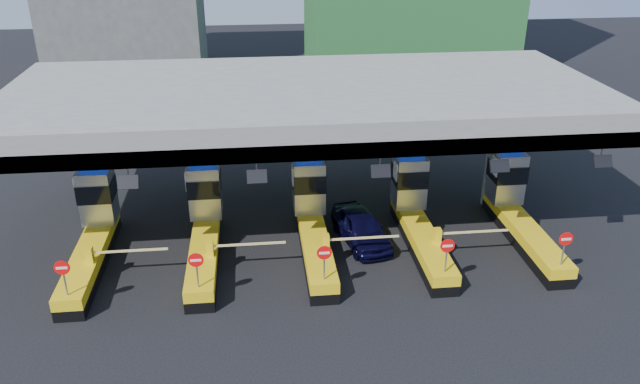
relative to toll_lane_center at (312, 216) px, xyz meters
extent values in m
plane|color=black|center=(0.00, -0.28, -1.40)|extent=(120.00, 120.00, 0.00)
cube|color=slate|center=(0.00, 2.72, 4.85)|extent=(28.00, 12.00, 1.50)
cube|color=#4C4C49|center=(0.00, -2.98, 4.45)|extent=(28.00, 0.60, 0.70)
cube|color=slate|center=(-10.00, 2.72, 1.35)|extent=(1.00, 1.00, 5.50)
cube|color=slate|center=(0.00, 2.72, 1.35)|extent=(1.00, 1.00, 5.50)
cube|color=slate|center=(10.00, 2.72, 1.35)|extent=(1.00, 1.00, 5.50)
cylinder|color=slate|center=(-7.50, -2.98, 3.85)|extent=(0.06, 0.06, 0.50)
cube|color=black|center=(-7.50, -3.18, 3.50)|extent=(0.80, 0.38, 0.54)
cylinder|color=slate|center=(-2.50, -2.98, 3.85)|extent=(0.06, 0.06, 0.50)
cube|color=black|center=(-2.50, -3.18, 3.50)|extent=(0.80, 0.38, 0.54)
cylinder|color=slate|center=(2.50, -2.98, 3.85)|extent=(0.06, 0.06, 0.50)
cube|color=black|center=(2.50, -3.18, 3.50)|extent=(0.80, 0.38, 0.54)
cylinder|color=slate|center=(7.50, -2.98, 3.85)|extent=(0.06, 0.06, 0.50)
cube|color=black|center=(7.50, -3.18, 3.50)|extent=(0.80, 0.38, 0.54)
cylinder|color=slate|center=(12.00, -2.98, 3.85)|extent=(0.06, 0.06, 0.50)
cube|color=black|center=(12.00, -3.18, 3.50)|extent=(0.80, 0.38, 0.54)
cube|color=black|center=(-10.00, -1.28, -1.15)|extent=(1.20, 8.00, 0.50)
cube|color=#E5B70C|center=(-10.00, -1.28, -0.65)|extent=(1.20, 8.00, 0.50)
cube|color=#9EA3A8|center=(-10.00, 1.52, 0.90)|extent=(1.50, 1.50, 2.60)
cube|color=black|center=(-10.00, 1.50, 1.20)|extent=(1.56, 1.56, 0.90)
cube|color=#0C2DBF|center=(-10.00, 1.52, 2.48)|extent=(1.30, 0.35, 0.55)
cube|color=white|center=(-10.80, 1.22, 1.60)|extent=(0.06, 0.70, 0.90)
cylinder|color=slate|center=(-10.00, -4.88, 0.25)|extent=(0.07, 0.07, 1.30)
cylinder|color=red|center=(-10.00, -4.91, 0.85)|extent=(0.60, 0.04, 0.60)
cube|color=white|center=(-10.00, -4.93, 0.85)|extent=(0.42, 0.02, 0.10)
cube|color=#E5B70C|center=(-9.65, -2.48, -0.05)|extent=(0.30, 0.35, 0.70)
cube|color=white|center=(-8.00, -2.48, 0.05)|extent=(3.20, 0.08, 0.08)
cube|color=black|center=(-5.00, -1.28, -1.15)|extent=(1.20, 8.00, 0.50)
cube|color=#E5B70C|center=(-5.00, -1.28, -0.65)|extent=(1.20, 8.00, 0.50)
cube|color=#9EA3A8|center=(-5.00, 1.52, 0.90)|extent=(1.50, 1.50, 2.60)
cube|color=black|center=(-5.00, 1.50, 1.20)|extent=(1.56, 1.56, 0.90)
cube|color=#0C2DBF|center=(-5.00, 1.52, 2.48)|extent=(1.30, 0.35, 0.55)
cube|color=white|center=(-5.80, 1.22, 1.60)|extent=(0.06, 0.70, 0.90)
cylinder|color=slate|center=(-5.00, -4.88, 0.25)|extent=(0.07, 0.07, 1.30)
cylinder|color=red|center=(-5.00, -4.91, 0.85)|extent=(0.60, 0.04, 0.60)
cube|color=white|center=(-5.00, -4.93, 0.85)|extent=(0.42, 0.02, 0.10)
cube|color=#E5B70C|center=(-4.65, -2.48, -0.05)|extent=(0.30, 0.35, 0.70)
cube|color=white|center=(-3.00, -2.48, 0.05)|extent=(3.20, 0.08, 0.08)
cube|color=black|center=(0.00, -1.28, -1.15)|extent=(1.20, 8.00, 0.50)
cube|color=#E5B70C|center=(0.00, -1.28, -0.65)|extent=(1.20, 8.00, 0.50)
cube|color=#9EA3A8|center=(0.00, 1.52, 0.90)|extent=(1.50, 1.50, 2.60)
cube|color=black|center=(0.00, 1.50, 1.20)|extent=(1.56, 1.56, 0.90)
cube|color=#0C2DBF|center=(0.00, 1.52, 2.48)|extent=(1.30, 0.35, 0.55)
cube|color=white|center=(-0.80, 1.22, 1.60)|extent=(0.06, 0.70, 0.90)
cylinder|color=slate|center=(0.00, -4.88, 0.25)|extent=(0.07, 0.07, 1.30)
cylinder|color=red|center=(0.00, -4.91, 0.85)|extent=(0.60, 0.04, 0.60)
cube|color=white|center=(0.00, -4.93, 0.85)|extent=(0.42, 0.02, 0.10)
cube|color=#E5B70C|center=(0.35, -2.48, -0.05)|extent=(0.30, 0.35, 0.70)
cube|color=white|center=(2.00, -2.48, 0.05)|extent=(3.20, 0.08, 0.08)
cube|color=black|center=(5.00, -1.28, -1.15)|extent=(1.20, 8.00, 0.50)
cube|color=#E5B70C|center=(5.00, -1.28, -0.65)|extent=(1.20, 8.00, 0.50)
cube|color=#9EA3A8|center=(5.00, 1.52, 0.90)|extent=(1.50, 1.50, 2.60)
cube|color=black|center=(5.00, 1.50, 1.20)|extent=(1.56, 1.56, 0.90)
cube|color=#0C2DBF|center=(5.00, 1.52, 2.48)|extent=(1.30, 0.35, 0.55)
cube|color=white|center=(4.20, 1.22, 1.60)|extent=(0.06, 0.70, 0.90)
cylinder|color=slate|center=(5.00, -4.88, 0.25)|extent=(0.07, 0.07, 1.30)
cylinder|color=red|center=(5.00, -4.91, 0.85)|extent=(0.60, 0.04, 0.60)
cube|color=white|center=(5.00, -4.93, 0.85)|extent=(0.42, 0.02, 0.10)
cube|color=#E5B70C|center=(5.35, -2.48, -0.05)|extent=(0.30, 0.35, 0.70)
cube|color=white|center=(7.00, -2.48, 0.05)|extent=(3.20, 0.08, 0.08)
cube|color=black|center=(10.00, -1.28, -1.15)|extent=(1.20, 8.00, 0.50)
cube|color=#E5B70C|center=(10.00, -1.28, -0.65)|extent=(1.20, 8.00, 0.50)
cube|color=#9EA3A8|center=(10.00, 1.52, 0.90)|extent=(1.50, 1.50, 2.60)
cube|color=black|center=(10.00, 1.50, 1.20)|extent=(1.56, 1.56, 0.90)
cube|color=#0C2DBF|center=(10.00, 1.52, 2.48)|extent=(1.30, 0.35, 0.55)
cube|color=white|center=(9.20, 1.22, 1.60)|extent=(0.06, 0.70, 0.90)
cylinder|color=slate|center=(10.00, -4.88, 0.25)|extent=(0.07, 0.07, 1.30)
cylinder|color=red|center=(10.00, -4.91, 0.85)|extent=(0.60, 0.04, 0.60)
cube|color=white|center=(10.00, -4.93, 0.85)|extent=(0.42, 0.02, 0.10)
cube|color=#E5B70C|center=(10.35, -2.48, -0.05)|extent=(0.30, 0.35, 0.70)
cube|color=white|center=(12.00, -2.48, 0.05)|extent=(3.20, 0.08, 0.08)
imported|color=black|center=(2.31, -0.25, -0.62)|extent=(2.70, 4.82, 1.55)
camera|label=1|loc=(-2.54, -26.02, 13.36)|focal=35.00mm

